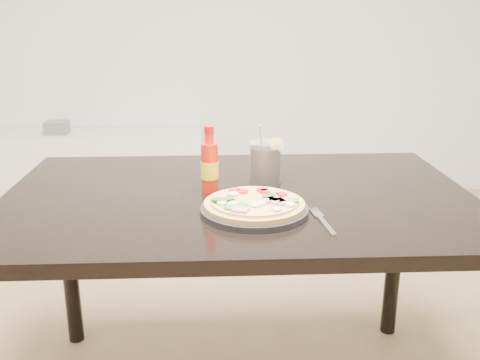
{
  "coord_description": "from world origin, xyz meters",
  "views": [
    {
      "loc": [
        -0.01,
        -1.46,
        1.27
      ],
      "look_at": [
        0.06,
        -0.06,
        0.83
      ],
      "focal_mm": 40.0,
      "sensor_mm": 36.0,
      "label": 1
    }
  ],
  "objects_px": {
    "dining_table": "(238,219)",
    "hot_sauce_bottle": "(210,166)",
    "plate": "(254,210)",
    "media_console": "(99,169)",
    "cola_cup": "(265,164)",
    "fork": "(322,220)",
    "pizza": "(254,203)"
  },
  "relations": [
    {
      "from": "dining_table",
      "to": "media_console",
      "type": "height_order",
      "value": "dining_table"
    },
    {
      "from": "hot_sauce_bottle",
      "to": "cola_cup",
      "type": "relative_size",
      "value": 1.04
    },
    {
      "from": "dining_table",
      "to": "hot_sauce_bottle",
      "type": "bearing_deg",
      "value": 162.29
    },
    {
      "from": "dining_table",
      "to": "fork",
      "type": "relative_size",
      "value": 7.42
    },
    {
      "from": "plate",
      "to": "pizza",
      "type": "bearing_deg",
      "value": -90.28
    },
    {
      "from": "cola_cup",
      "to": "media_console",
      "type": "xyz_separation_m",
      "value": [
        -0.95,
        1.92,
        -0.56
      ]
    },
    {
      "from": "pizza",
      "to": "media_console",
      "type": "distance_m",
      "value": 2.41
    },
    {
      "from": "dining_table",
      "to": "plate",
      "type": "distance_m",
      "value": 0.19
    },
    {
      "from": "plate",
      "to": "media_console",
      "type": "distance_m",
      "value": 2.41
    },
    {
      "from": "pizza",
      "to": "dining_table",
      "type": "bearing_deg",
      "value": 102.54
    },
    {
      "from": "dining_table",
      "to": "media_console",
      "type": "bearing_deg",
      "value": 113.09
    },
    {
      "from": "plate",
      "to": "hot_sauce_bottle",
      "type": "bearing_deg",
      "value": 122.44
    },
    {
      "from": "dining_table",
      "to": "hot_sauce_bottle",
      "type": "height_order",
      "value": "hot_sauce_bottle"
    },
    {
      "from": "pizza",
      "to": "cola_cup",
      "type": "bearing_deg",
      "value": 78.4
    },
    {
      "from": "dining_table",
      "to": "cola_cup",
      "type": "bearing_deg",
      "value": 45.74
    },
    {
      "from": "hot_sauce_bottle",
      "to": "media_console",
      "type": "height_order",
      "value": "hot_sauce_bottle"
    },
    {
      "from": "dining_table",
      "to": "cola_cup",
      "type": "height_order",
      "value": "cola_cup"
    },
    {
      "from": "plate",
      "to": "fork",
      "type": "bearing_deg",
      "value": -21.78
    },
    {
      "from": "pizza",
      "to": "plate",
      "type": "bearing_deg",
      "value": 89.72
    },
    {
      "from": "plate",
      "to": "hot_sauce_bottle",
      "type": "height_order",
      "value": "hot_sauce_bottle"
    },
    {
      "from": "hot_sauce_bottle",
      "to": "pizza",
      "type": "bearing_deg",
      "value": -57.78
    },
    {
      "from": "fork",
      "to": "media_console",
      "type": "distance_m",
      "value": 2.54
    },
    {
      "from": "plate",
      "to": "media_console",
      "type": "relative_size",
      "value": 0.21
    },
    {
      "from": "hot_sauce_bottle",
      "to": "media_console",
      "type": "distance_m",
      "value": 2.21
    },
    {
      "from": "media_console",
      "to": "dining_table",
      "type": "bearing_deg",
      "value": -66.91
    },
    {
      "from": "cola_cup",
      "to": "fork",
      "type": "height_order",
      "value": "cola_cup"
    },
    {
      "from": "pizza",
      "to": "hot_sauce_bottle",
      "type": "bearing_deg",
      "value": 122.22
    },
    {
      "from": "dining_table",
      "to": "cola_cup",
      "type": "xyz_separation_m",
      "value": [
        0.09,
        0.09,
        0.15
      ]
    },
    {
      "from": "pizza",
      "to": "media_console",
      "type": "bearing_deg",
      "value": 112.34
    },
    {
      "from": "hot_sauce_bottle",
      "to": "cola_cup",
      "type": "height_order",
      "value": "hot_sauce_bottle"
    },
    {
      "from": "cola_cup",
      "to": "hot_sauce_bottle",
      "type": "bearing_deg",
      "value": -159.52
    },
    {
      "from": "cola_cup",
      "to": "media_console",
      "type": "height_order",
      "value": "cola_cup"
    }
  ]
}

